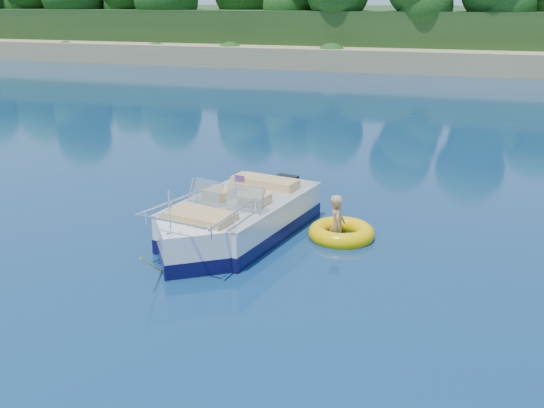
# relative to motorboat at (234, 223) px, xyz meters

# --- Properties ---
(ground) EXTENTS (160.00, 160.00, 0.00)m
(ground) POSITION_rel_motorboat_xyz_m (1.82, -2.85, -0.36)
(ground) COLOR #0A2248
(ground) RESTS_ON ground
(shoreline) EXTENTS (170.00, 59.00, 6.00)m
(shoreline) POSITION_rel_motorboat_xyz_m (1.82, 60.92, 0.62)
(shoreline) COLOR #917A54
(shoreline) RESTS_ON ground
(motorboat) EXTENTS (2.58, 5.48, 1.84)m
(motorboat) POSITION_rel_motorboat_xyz_m (0.00, 0.00, 0.00)
(motorboat) COLOR white
(motorboat) RESTS_ON ground
(tow_tube) EXTENTS (1.72, 1.72, 0.37)m
(tow_tube) POSITION_rel_motorboat_xyz_m (2.12, 0.79, -0.26)
(tow_tube) COLOR #FFC700
(tow_tube) RESTS_ON ground
(boy) EXTENTS (0.56, 0.84, 1.52)m
(boy) POSITION_rel_motorboat_xyz_m (2.00, 0.88, -0.36)
(boy) COLOR tan
(boy) RESTS_ON ground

